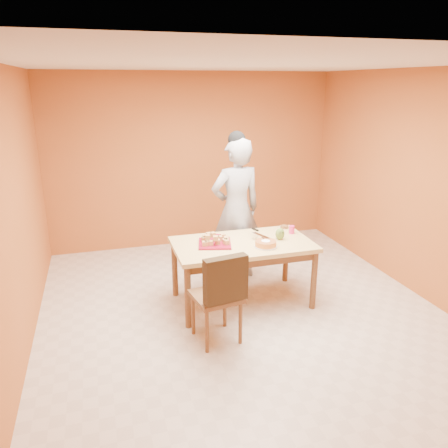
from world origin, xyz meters
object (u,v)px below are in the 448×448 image
object	(u,v)px
red_dinner_plate	(215,238)
checker_tin	(284,227)
egg_ornament	(280,234)
dining_table	(243,250)
pastry_platter	(215,244)
person	(236,210)
magenta_glass	(292,230)
sponge_cake	(266,243)
dining_chair	(217,295)

from	to	relation	value
red_dinner_plate	checker_tin	xyz separation A→B (m)	(0.96, 0.12, 0.01)
egg_ornament	checker_tin	world-z (taller)	egg_ornament
dining_table	pastry_platter	size ratio (longest dim) A/B	4.39
person	egg_ornament	bearing A→B (deg)	105.05
person	magenta_glass	distance (m)	0.80
egg_ornament	sponge_cake	bearing A→B (deg)	-162.74
person	dining_chair	bearing A→B (deg)	58.36
dining_chair	magenta_glass	world-z (taller)	dining_chair
red_dinner_plate	sponge_cake	xyz separation A→B (m)	(0.48, -0.43, 0.03)
person	magenta_glass	bearing A→B (deg)	124.94
red_dinner_plate	sponge_cake	distance (m)	0.65
checker_tin	magenta_glass	bearing A→B (deg)	-90.00
magenta_glass	sponge_cake	bearing A→B (deg)	-144.68
pastry_platter	magenta_glass	distance (m)	1.01
dining_table	sponge_cake	world-z (taller)	sponge_cake
red_dinner_plate	checker_tin	size ratio (longest dim) A/B	2.41
dining_table	checker_tin	bearing A→B (deg)	27.24
dining_table	magenta_glass	bearing A→B (deg)	11.06
dining_table	egg_ornament	world-z (taller)	egg_ornament
dining_chair	pastry_platter	world-z (taller)	dining_chair
red_dinner_plate	dining_table	bearing A→B (deg)	-39.63
person	magenta_glass	xyz separation A→B (m)	(0.53, -0.59, -0.13)
dining_chair	checker_tin	size ratio (longest dim) A/B	9.42
dining_table	magenta_glass	distance (m)	0.71
pastry_platter	egg_ornament	world-z (taller)	egg_ornament
red_dinner_plate	person	bearing A→B (deg)	49.12
dining_chair	magenta_glass	xyz separation A→B (m)	(1.19, 0.85, 0.30)
pastry_platter	magenta_glass	size ratio (longest dim) A/B	3.74
sponge_cake	checker_tin	xyz separation A→B (m)	(0.47, 0.55, -0.02)
red_dinner_plate	checker_tin	world-z (taller)	checker_tin
dining_chair	sponge_cake	bearing A→B (deg)	26.51
dining_table	dining_chair	bearing A→B (deg)	-125.64
dining_table	pastry_platter	xyz separation A→B (m)	(-0.33, 0.03, 0.10)
dining_table	egg_ornament	bearing A→B (deg)	-3.46
red_dinner_plate	sponge_cake	world-z (taller)	sponge_cake
pastry_platter	red_dinner_plate	world-z (taller)	pastry_platter
person	checker_tin	world-z (taller)	person
sponge_cake	checker_tin	size ratio (longest dim) A/B	2.30
checker_tin	sponge_cake	bearing A→B (deg)	-130.62
dining_table	checker_tin	size ratio (longest dim) A/B	15.27
pastry_platter	egg_ornament	xyz separation A→B (m)	(0.78, -0.05, 0.06)
person	sponge_cake	distance (m)	0.94
sponge_cake	magenta_glass	bearing A→B (deg)	35.32
dining_chair	pastry_platter	distance (m)	0.80
sponge_cake	dining_table	bearing A→B (deg)	135.29
person	red_dinner_plate	world-z (taller)	person
dining_chair	egg_ornament	size ratio (longest dim) A/B	7.10
magenta_glass	checker_tin	bearing A→B (deg)	90.00
dining_chair	pastry_platter	size ratio (longest dim) A/B	2.71
egg_ornament	magenta_glass	world-z (taller)	egg_ornament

